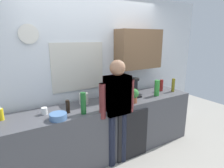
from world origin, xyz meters
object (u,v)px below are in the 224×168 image
(bottle_green_wine, at_px, (83,103))
(person_guest, at_px, (117,105))
(mixing_bowl, at_px, (58,116))
(dish_soap, at_px, (1,114))
(storage_canister, at_px, (84,99))
(potted_plant, at_px, (134,95))
(person_at_sink, at_px, (117,105))
(cup_white_mug, at_px, (44,111))
(bottle_clear_soda, at_px, (157,88))
(bottle_dark_sauce, at_px, (68,107))
(coffee_maker, at_px, (133,88))
(bottle_red_vinegar, at_px, (161,85))
(bottle_olive_oil, at_px, (173,85))
(bottle_amber_beer, at_px, (116,95))

(bottle_green_wine, xyz_separation_m, person_guest, (0.48, -0.09, -0.09))
(bottle_green_wine, bearing_deg, mixing_bowl, -179.86)
(dish_soap, height_order, storage_canister, dish_soap)
(potted_plant, xyz_separation_m, person_at_sink, (-0.37, -0.09, -0.07))
(cup_white_mug, bearing_deg, bottle_clear_soda, -5.15)
(bottle_green_wine, height_order, mixing_bowl, bottle_green_wine)
(bottle_dark_sauce, relative_size, mixing_bowl, 0.82)
(coffee_maker, xyz_separation_m, person_at_sink, (-0.55, -0.35, -0.09))
(bottle_red_vinegar, distance_m, storage_canister, 1.56)
(bottle_dark_sauce, bearing_deg, cup_white_mug, 158.18)
(bottle_olive_oil, height_order, bottle_red_vinegar, bottle_olive_oil)
(potted_plant, height_order, storage_canister, potted_plant)
(potted_plant, distance_m, dish_soap, 1.84)
(bottle_red_vinegar, bearing_deg, coffee_maker, -179.92)
(cup_white_mug, bearing_deg, mixing_bowl, -66.00)
(bottle_olive_oil, xyz_separation_m, potted_plant, (-1.03, -0.12, 0.01))
(coffee_maker, xyz_separation_m, potted_plant, (-0.18, -0.26, -0.01))
(bottle_olive_oil, distance_m, mixing_bowl, 2.23)
(coffee_maker, bearing_deg, bottle_dark_sauce, -174.38)
(person_at_sink, bearing_deg, potted_plant, 6.45)
(bottle_amber_beer, height_order, person_guest, person_guest)
(bottle_green_wine, distance_m, storage_canister, 0.40)
(bottle_green_wine, distance_m, person_guest, 0.50)
(bottle_dark_sauce, height_order, cup_white_mug, bottle_dark_sauce)
(mixing_bowl, xyz_separation_m, person_at_sink, (0.83, -0.09, 0.02))
(bottle_amber_beer, height_order, potted_plant, same)
(bottle_red_vinegar, xyz_separation_m, bottle_amber_beer, (-1.08, -0.07, 0.01))
(bottle_clear_soda, distance_m, bottle_green_wine, 1.43)
(bottle_clear_soda, distance_m, storage_canister, 1.30)
(potted_plant, bearing_deg, bottle_clear_soda, 8.93)
(bottle_dark_sauce, bearing_deg, bottle_clear_soda, -1.96)
(bottle_clear_soda, bearing_deg, dish_soap, 173.85)
(bottle_green_wine, relative_size, cup_white_mug, 3.16)
(bottle_olive_oil, xyz_separation_m, bottle_amber_beer, (-1.25, 0.07, -0.01))
(bottle_olive_oil, height_order, mixing_bowl, bottle_olive_oil)
(bottle_clear_soda, relative_size, storage_canister, 1.65)
(bottle_amber_beer, distance_m, bottle_green_wine, 0.66)
(bottle_olive_oil, xyz_separation_m, person_guest, (-1.39, -0.21, -0.06))
(bottle_olive_oil, height_order, person_guest, person_guest)
(bottle_dark_sauce, distance_m, bottle_clear_soda, 1.60)
(bottle_dark_sauce, distance_m, bottle_red_vinegar, 1.88)
(bottle_dark_sauce, xyz_separation_m, dish_soap, (-0.79, 0.20, -0.01))
(mixing_bowl, bearing_deg, bottle_amber_beer, 11.00)
(coffee_maker, bearing_deg, person_guest, -147.60)
(mixing_bowl, height_order, storage_canister, storage_canister)
(person_at_sink, bearing_deg, bottle_red_vinegar, 9.15)
(bottle_dark_sauce, bearing_deg, bottle_amber_beer, 3.40)
(bottle_clear_soda, relative_size, bottle_green_wine, 0.93)
(coffee_maker, distance_m, cup_white_mug, 1.49)
(person_guest, bearing_deg, dish_soap, -20.49)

